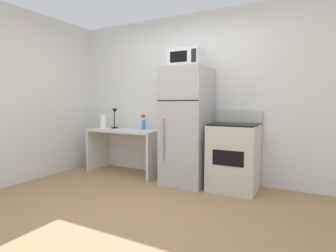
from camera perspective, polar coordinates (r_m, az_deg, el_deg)
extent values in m
plane|color=#9E7A51|center=(3.09, -7.29, -18.05)|extent=(12.00, 12.00, 0.00)
cube|color=silver|center=(4.34, 5.69, 6.22)|extent=(5.00, 0.10, 2.60)
cube|color=silver|center=(4.49, -31.15, 5.48)|extent=(0.10, 4.00, 2.60)
cube|color=silver|center=(4.64, -9.21, -0.96)|extent=(1.28, 0.55, 0.04)
cube|color=silver|center=(5.08, -14.74, -4.80)|extent=(0.04, 0.55, 0.71)
cube|color=silver|center=(4.35, -2.58, -6.29)|extent=(0.04, 0.55, 0.71)
cylinder|color=black|center=(4.87, -11.36, -0.36)|extent=(0.11, 0.11, 0.02)
cylinder|color=black|center=(4.86, -11.38, 1.27)|extent=(0.02, 0.02, 0.26)
cone|color=black|center=(4.82, -11.29, 3.23)|extent=(0.10, 0.10, 0.08)
cylinder|color=#2D8CEA|center=(4.57, -5.23, 0.26)|extent=(0.06, 0.06, 0.16)
cylinder|color=white|center=(4.57, -5.24, 1.55)|extent=(0.02, 0.02, 0.04)
cube|color=red|center=(4.55, -5.31, 2.10)|extent=(0.06, 0.03, 0.04)
cylinder|color=white|center=(4.85, -13.65, 0.89)|extent=(0.11, 0.11, 0.24)
cube|color=#B7B7BC|center=(3.97, 4.03, -0.03)|extent=(0.63, 0.66, 1.72)
cube|color=black|center=(3.66, 1.95, 5.48)|extent=(0.62, 0.00, 0.01)
cylinder|color=gray|center=(3.77, -0.94, -2.91)|extent=(0.02, 0.02, 0.60)
cube|color=silver|center=(3.99, 4.00, 14.25)|extent=(0.46, 0.34, 0.26)
cube|color=black|center=(3.85, 2.22, 14.58)|extent=(0.26, 0.01, 0.15)
cube|color=black|center=(3.76, 5.48, 14.80)|extent=(0.07, 0.01, 0.18)
cube|color=beige|center=(3.83, 13.84, -6.54)|extent=(0.63, 0.60, 0.90)
cube|color=black|center=(3.76, 13.99, 0.34)|extent=(0.61, 0.58, 0.02)
cube|color=beige|center=(4.03, 14.99, 2.04)|extent=(0.63, 0.04, 0.18)
cube|color=black|center=(3.53, 12.64, -6.75)|extent=(0.41, 0.01, 0.20)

